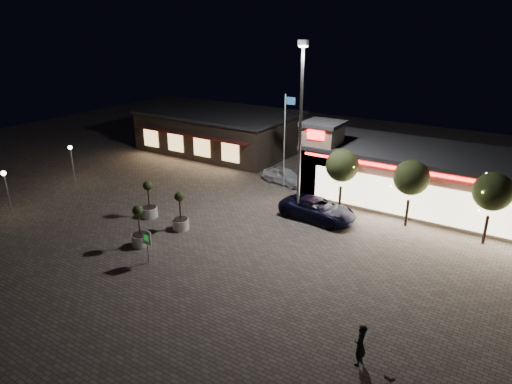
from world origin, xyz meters
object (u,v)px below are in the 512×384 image
Objects in this scene: planter_mid at (140,233)px; valet_sign at (147,240)px; white_sedan at (285,176)px; pickup_truck at (318,209)px; planter_left at (149,206)px; pedestrian at (360,345)px.

planter_mid is 1.32× the size of valet_sign.
valet_sign is at bearing -169.47° from white_sedan.
pickup_truck is 7.86m from white_sedan.
white_sedan is at bearing 51.05° from pickup_truck.
planter_left is 1.01× the size of planter_mid.
valet_sign is (2.02, -1.32, 0.61)m from planter_mid.
planter_left is 1.33× the size of valet_sign.
planter_left reaches higher than pickup_truck.
pedestrian is at bearing -18.78° from planter_left.
planter_mid reaches higher than pedestrian.
planter_left is (-4.76, -11.65, 0.15)m from white_sedan.
valet_sign is at bearing -45.67° from planter_left.
planter_left reaches higher than valet_sign.
pedestrian is (13.68, -17.92, 0.25)m from white_sedan.
pickup_truck is 12.24m from planter_left.
pedestrian reaches higher than white_sedan.
valet_sign is (0.00, -16.52, 0.75)m from white_sedan.
pedestrian is 0.70× the size of planter_mid.
valet_sign is (-13.67, 1.39, 0.50)m from pedestrian.
planter_mid is at bearing 146.91° from valet_sign.
valet_sign is at bearing -33.09° from planter_mid.
pedestrian is 19.47m from planter_left.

